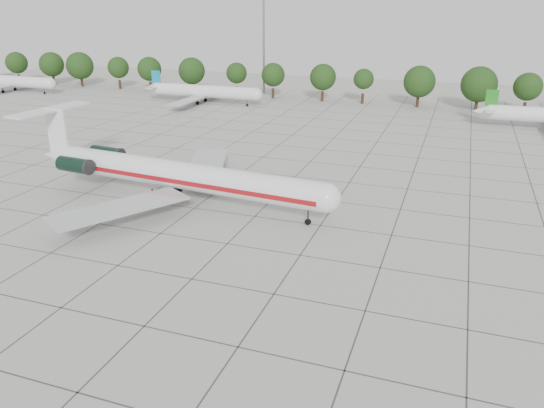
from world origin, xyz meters
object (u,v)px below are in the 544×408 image
object	(u,v)px
bg_airliner_b	(204,92)
floodlight_mast	(264,39)
main_airliner	(168,173)
bg_airliner_a	(10,81)

from	to	relation	value
bg_airliner_b	floodlight_mast	size ratio (longest dim) A/B	1.11
main_airliner	bg_airliner_b	world-z (taller)	main_airliner
bg_airliner_a	floodlight_mast	distance (m)	71.37
main_airliner	bg_airliner_b	size ratio (longest dim) A/B	1.55
main_airliner	bg_airliner_a	size ratio (longest dim) A/B	1.55
main_airliner	bg_airliner_b	bearing A→B (deg)	118.19
bg_airliner_b	floodlight_mast	xyz separation A→B (m)	(8.42, 19.73, 11.37)
main_airliner	floodlight_mast	size ratio (longest dim) A/B	1.72
floodlight_mast	bg_airliner_a	bearing A→B (deg)	-161.90
bg_airliner_a	bg_airliner_b	size ratio (longest dim) A/B	1.00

